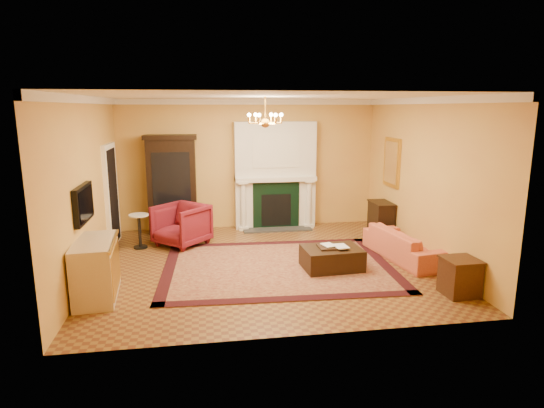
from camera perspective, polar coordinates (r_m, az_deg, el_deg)
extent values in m
cube|color=brown|center=(8.44, -0.80, -7.53)|extent=(6.00, 5.50, 0.02)
cube|color=white|center=(7.96, -0.86, 13.42)|extent=(6.00, 5.50, 0.02)
cube|color=gold|center=(10.78, -2.92, 4.99)|extent=(6.00, 0.02, 3.00)
cube|color=gold|center=(5.40, 3.34, -2.09)|extent=(6.00, 0.02, 3.00)
cube|color=gold|center=(8.21, -22.13, 1.91)|extent=(0.02, 5.50, 3.00)
cube|color=gold|center=(8.99, 18.54, 2.99)|extent=(0.02, 5.50, 3.00)
cube|color=silver|center=(10.72, 0.39, 3.63)|extent=(1.90, 0.32, 2.50)
cube|color=silver|center=(10.49, 0.54, 6.74)|extent=(1.10, 0.01, 0.80)
cube|color=black|center=(10.68, 0.53, -0.22)|extent=(1.10, 0.02, 1.10)
cube|color=black|center=(10.70, 0.53, -0.75)|extent=(0.70, 0.02, 0.75)
cube|color=#333333|center=(10.69, 0.63, -3.13)|extent=(1.60, 0.50, 0.04)
cube|color=silver|center=(10.68, 0.44, 3.21)|extent=(1.90, 0.44, 0.10)
cylinder|color=silver|center=(10.57, -3.64, -0.16)|extent=(0.14, 0.14, 1.18)
cylinder|color=silver|center=(10.82, 4.61, 0.11)|extent=(0.14, 0.14, 1.18)
cube|color=white|center=(10.65, -2.98, 12.67)|extent=(6.00, 0.08, 0.12)
cube|color=white|center=(8.09, -22.60, 12.01)|extent=(0.08, 5.50, 0.12)
cube|color=white|center=(8.88, 18.88, 12.20)|extent=(0.08, 5.50, 0.12)
cube|color=white|center=(9.91, -19.49, 1.06)|extent=(0.08, 1.05, 2.10)
cube|color=black|center=(9.91, -19.28, 0.90)|extent=(0.02, 0.85, 1.95)
cube|color=black|center=(7.64, -22.59, 0.04)|extent=(0.08, 0.95, 0.58)
cube|color=black|center=(7.63, -22.26, 0.05)|extent=(0.01, 0.85, 0.48)
cube|color=gold|center=(10.21, 14.81, 5.07)|extent=(0.05, 0.76, 1.05)
cube|color=white|center=(10.20, 14.66, 5.07)|extent=(0.01, 0.62, 0.90)
cylinder|color=gold|center=(7.96, -0.86, 11.91)|extent=(0.03, 0.03, 0.40)
sphere|color=gold|center=(7.96, -0.85, 10.11)|extent=(0.16, 0.16, 0.16)
sphere|color=#FFE5B2|center=(8.00, 1.17, 11.12)|extent=(0.07, 0.07, 0.07)
sphere|color=#FFE5B2|center=(8.22, -0.11, 11.15)|extent=(0.07, 0.07, 0.07)
sphere|color=#FFE5B2|center=(8.18, -2.09, 11.13)|extent=(0.07, 0.07, 0.07)
sphere|color=#FFE5B2|center=(7.92, -2.90, 11.10)|extent=(0.07, 0.07, 0.07)
sphere|color=#FFE5B2|center=(7.70, -1.64, 11.08)|extent=(0.07, 0.07, 0.07)
sphere|color=#FFE5B2|center=(7.74, 0.45, 11.09)|extent=(0.07, 0.07, 0.07)
cube|color=#4F1111|center=(8.27, 0.77, -7.83)|extent=(4.21, 3.24, 0.02)
cube|color=black|center=(10.53, -12.40, 2.16)|extent=(1.07, 0.50, 2.13)
imported|color=maroon|center=(9.59, -11.31, -2.34)|extent=(1.26, 1.26, 0.95)
cylinder|color=black|center=(9.70, -16.16, -5.21)|extent=(0.28, 0.28, 0.04)
cylinder|color=black|center=(9.61, -16.28, -3.29)|extent=(0.06, 0.06, 0.63)
cylinder|color=white|center=(9.53, -16.40, -1.34)|extent=(0.40, 0.40, 0.03)
cube|color=#BCAB89|center=(7.36, -21.23, -7.63)|extent=(0.65, 1.23, 0.88)
imported|color=#D26842|center=(8.96, 16.36, -4.30)|extent=(0.83, 1.97, 0.75)
cube|color=#3B2110|center=(7.57, 22.49, -8.54)|extent=(0.49, 0.49, 0.55)
cube|color=black|center=(10.35, 13.50, -1.96)|extent=(0.40, 0.68, 0.75)
cube|color=black|center=(8.17, 7.50, -6.73)|extent=(1.05, 0.80, 0.38)
cube|color=black|center=(8.12, 7.50, -5.35)|extent=(0.48, 0.37, 0.03)
imported|color=gray|center=(8.02, 6.53, -4.44)|extent=(0.20, 0.08, 0.26)
imported|color=gray|center=(7.99, 7.97, -4.42)|extent=(0.22, 0.04, 0.30)
cylinder|color=gray|center=(10.56, -3.81, 3.60)|extent=(0.11, 0.11, 0.09)
cone|color=#0F3713|center=(10.53, -3.82, 4.72)|extent=(0.15, 0.15, 0.33)
cylinder|color=gray|center=(10.78, 3.79, 3.76)|extent=(0.10, 0.10, 0.08)
cone|color=#0F3713|center=(10.76, 3.80, 4.82)|extent=(0.15, 0.15, 0.32)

